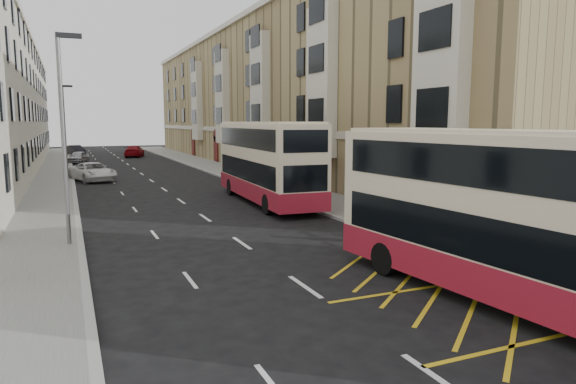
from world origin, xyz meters
name	(u,v)px	position (x,y,z in m)	size (l,w,h in m)	color
ground	(380,339)	(0.00, 0.00, 0.00)	(200.00, 200.00, 0.00)	black
pavement_right	(259,180)	(8.00, 30.00, 0.07)	(4.00, 120.00, 0.15)	slate
pavement_left	(51,190)	(-7.50, 30.00, 0.07)	(3.00, 120.00, 0.15)	slate
kerb_right	(235,182)	(6.00, 30.00, 0.07)	(0.25, 120.00, 0.15)	#9B9C96
kerb_left	(74,189)	(-6.00, 30.00, 0.07)	(0.25, 120.00, 0.15)	#9B9C96
road_markings	(135,169)	(0.00, 45.00, 0.01)	(10.00, 110.00, 0.01)	silver
terrace_right	(269,98)	(14.88, 45.38, 7.52)	(10.75, 79.00, 15.25)	#9F8D5C
guard_railing	(436,230)	(6.25, 5.75, 0.86)	(0.06, 6.56, 1.01)	red
street_lamp_near	(64,128)	(-6.35, 12.00, 4.64)	(0.93, 0.18, 8.00)	slate
street_lamp_far	(65,124)	(-6.35, 42.00, 4.64)	(0.93, 0.18, 8.00)	slate
double_decker_front	(513,218)	(4.39, 0.50, 2.37)	(3.73, 11.87, 4.66)	#F6E3BB
double_decker_rear	(267,162)	(4.66, 19.34, 2.48)	(3.36, 12.31, 4.87)	#F6E3BB
pedestrian_mid	(546,247)	(7.57, 2.07, 0.92)	(0.75, 0.58, 1.54)	black
pedestrian_far	(440,219)	(7.00, 6.49, 1.08)	(1.09, 0.46, 1.87)	black
white_van	(93,172)	(-4.48, 35.71, 0.76)	(2.52, 5.46, 1.52)	white
car_silver	(78,157)	(-5.20, 56.04, 0.71)	(1.67, 4.15, 1.41)	#9FA1A7
car_dark	(76,150)	(-5.20, 71.78, 0.72)	(1.53, 4.37, 1.44)	black
car_red	(134,151)	(2.25, 64.64, 0.79)	(2.21, 5.44, 1.58)	maroon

